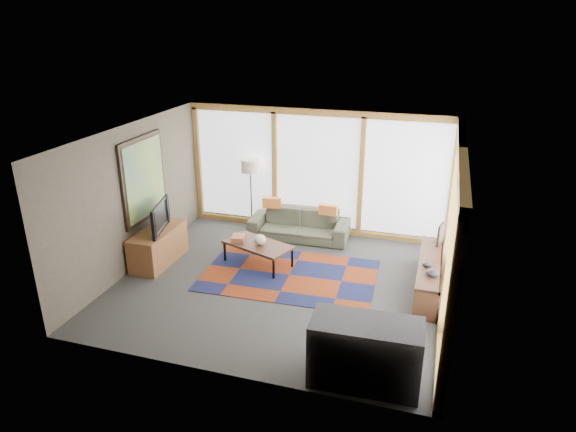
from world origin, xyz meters
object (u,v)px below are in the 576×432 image
(tv_console, at_px, (159,246))
(coffee_table, at_px, (258,254))
(bookshelf, at_px, (429,275))
(sofa, at_px, (299,225))
(floor_lamp, at_px, (251,194))
(television, at_px, (155,217))
(bar_counter, at_px, (365,353))

(tv_console, bearing_deg, coffee_table, 14.18)
(bookshelf, bearing_deg, sofa, 152.09)
(sofa, height_order, coffee_table, sofa)
(floor_lamp, bearing_deg, television, -116.72)
(television, xyz_separation_m, bar_counter, (4.19, -2.20, -0.48))
(bookshelf, xyz_separation_m, bar_counter, (-0.66, -2.64, 0.17))
(sofa, distance_m, tv_console, 2.86)
(floor_lamp, distance_m, coffee_table, 1.85)
(tv_console, bearing_deg, bar_counter, -27.91)
(sofa, distance_m, bookshelf, 3.01)
(floor_lamp, height_order, bar_counter, floor_lamp)
(sofa, xyz_separation_m, bar_counter, (2.00, -4.05, 0.14))
(bar_counter, bearing_deg, floor_lamp, 124.01)
(coffee_table, xyz_separation_m, bookshelf, (3.06, -0.03, 0.05))
(bookshelf, relative_size, television, 2.20)
(sofa, relative_size, tv_console, 1.57)
(bookshelf, xyz_separation_m, television, (-4.85, -0.45, 0.66))
(tv_console, relative_size, bar_counter, 0.94)
(tv_console, height_order, television, television)
(tv_console, xyz_separation_m, bar_counter, (4.20, -2.23, 0.11))
(tv_console, xyz_separation_m, television, (0.01, -0.03, 0.60))
(bookshelf, distance_m, tv_console, 4.88)
(floor_lamp, bearing_deg, sofa, -11.37)
(television, height_order, bar_counter, television)
(tv_console, bearing_deg, bookshelf, 4.93)
(bookshelf, bearing_deg, bar_counter, -104.01)
(bar_counter, bearing_deg, bookshelf, 73.78)
(sofa, relative_size, coffee_table, 1.62)
(coffee_table, bearing_deg, sofa, 73.77)
(sofa, relative_size, bar_counter, 1.48)
(bookshelf, relative_size, tv_console, 1.61)
(coffee_table, height_order, tv_console, tv_console)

